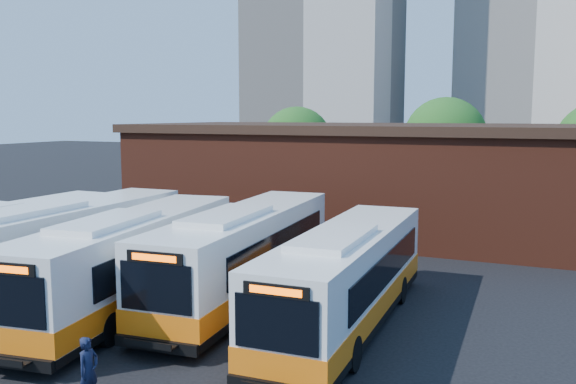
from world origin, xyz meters
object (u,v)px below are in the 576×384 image
at_px(bus_farwest, 0,247).
at_px(transit_worker, 88,371).
at_px(bus_west, 60,251).
at_px(bus_midwest, 132,264).
at_px(bus_east, 347,281).
at_px(bus_mideast, 245,257).

height_order(bus_farwest, transit_worker, bus_farwest).
relative_size(bus_farwest, bus_west, 0.93).
relative_size(bus_midwest, bus_east, 1.05).
bearing_deg(bus_east, bus_midwest, -173.08).
distance_m(bus_midwest, bus_mideast, 4.14).
distance_m(bus_west, bus_east, 11.58).
height_order(bus_farwest, bus_east, bus_east).
bearing_deg(bus_farwest, bus_midwest, -3.20).
distance_m(bus_mideast, bus_east, 4.73).
height_order(bus_west, bus_midwest, bus_west).
bearing_deg(bus_mideast, bus_farwest, -172.37).
bearing_deg(bus_farwest, bus_west, 0.45).
bearing_deg(bus_west, bus_farwest, 179.04).
relative_size(bus_west, bus_midwest, 1.01).
xyz_separation_m(bus_midwest, bus_east, (7.75, 1.17, -0.07)).
bearing_deg(bus_west, bus_mideast, 15.94).
bearing_deg(transit_worker, bus_midwest, 31.49).
bearing_deg(bus_mideast, bus_east, -21.44).
xyz_separation_m(bus_farwest, bus_east, (14.83, 0.71, 0.02)).
relative_size(bus_farwest, transit_worker, 7.38).
height_order(bus_farwest, bus_midwest, bus_midwest).
bearing_deg(transit_worker, bus_farwest, 58.95).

